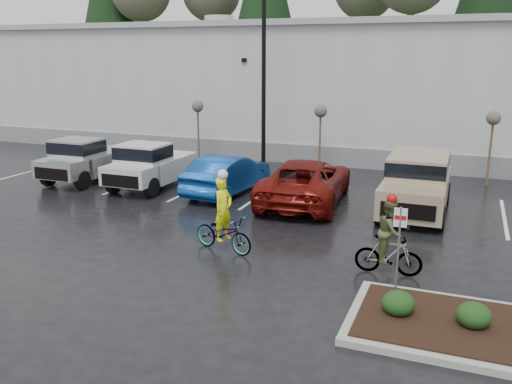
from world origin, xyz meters
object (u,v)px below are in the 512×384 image
at_px(car_blue, 228,174).
at_px(cyclist_hivis, 223,226).
at_px(pickup_silver, 91,158).
at_px(lamppost, 264,50).
at_px(sapling_west, 198,110).
at_px(car_red, 306,181).
at_px(fire_lane_sign, 399,240).
at_px(suv_tan, 416,185).
at_px(pickup_white, 155,163).
at_px(cyclist_olive, 389,245).
at_px(sapling_mid, 321,115).
at_px(sapling_east, 493,122).

height_order(car_blue, cyclist_hivis, cyclist_hivis).
bearing_deg(pickup_silver, lamppost, 32.59).
bearing_deg(sapling_west, car_red, -36.84).
height_order(fire_lane_sign, cyclist_hivis, cyclist_hivis).
distance_m(car_blue, suv_tan, 7.41).
height_order(pickup_silver, pickup_white, same).
bearing_deg(cyclist_olive, fire_lane_sign, -166.08).
distance_m(pickup_white, car_red, 6.80).
distance_m(sapling_mid, sapling_east, 7.50).
xyz_separation_m(car_red, suv_tan, (4.04, 0.10, 0.19)).
relative_size(car_blue, cyclist_hivis, 2.00).
bearing_deg(sapling_east, lamppost, -174.29).
height_order(lamppost, car_red, lamppost).
height_order(fire_lane_sign, pickup_silver, fire_lane_sign).
xyz_separation_m(sapling_west, pickup_silver, (-2.71, -5.29, -1.75)).
distance_m(lamppost, car_blue, 6.58).
xyz_separation_m(sapling_mid, car_blue, (-2.40, -5.39, -1.93)).
bearing_deg(suv_tan, pickup_silver, 179.16).
bearing_deg(sapling_west, sapling_east, 0.00).
xyz_separation_m(fire_lane_sign, cyclist_hivis, (-5.05, 1.30, -0.66)).
height_order(lamppost, cyclist_hivis, lamppost).
relative_size(fire_lane_sign, suv_tan, 0.43).
relative_size(sapling_west, pickup_silver, 0.62).
bearing_deg(lamppost, cyclist_hivis, -75.34).
xyz_separation_m(pickup_white, car_blue, (3.43, -0.08, -0.19)).
bearing_deg(lamppost, pickup_white, -127.63).
bearing_deg(fire_lane_sign, sapling_west, 132.67).
height_order(sapling_west, pickup_silver, sapling_west).
height_order(sapling_west, cyclist_olive, sapling_west).
distance_m(lamppost, car_red, 7.52).
bearing_deg(sapling_west, pickup_white, -82.78).
distance_m(car_red, cyclist_hivis, 5.95).
relative_size(lamppost, cyclist_hivis, 3.83).
distance_m(fire_lane_sign, pickup_silver, 16.34).
height_order(sapling_mid, pickup_white, sapling_mid).
relative_size(sapling_mid, fire_lane_sign, 1.45).
height_order(sapling_east, fire_lane_sign, sapling_east).
bearing_deg(pickup_white, suv_tan, -0.95).
distance_m(cyclist_hivis, cyclist_olive, 4.68).
bearing_deg(suv_tan, pickup_white, 179.05).
height_order(sapling_east, suv_tan, sapling_east).
xyz_separation_m(sapling_mid, sapling_east, (7.50, 0.00, 0.00)).
relative_size(sapling_mid, car_red, 0.53).
bearing_deg(lamppost, car_blue, -88.64).
xyz_separation_m(lamppost, fire_lane_sign, (7.80, -11.80, -4.28)).
xyz_separation_m(fire_lane_sign, suv_tan, (-0.29, 7.31, -0.38)).
height_order(lamppost, fire_lane_sign, lamppost).
xyz_separation_m(sapling_west, fire_lane_sign, (11.80, -12.80, -1.32)).
relative_size(fire_lane_sign, car_red, 0.36).
xyz_separation_m(sapling_west, sapling_mid, (6.50, 0.00, 0.00)).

